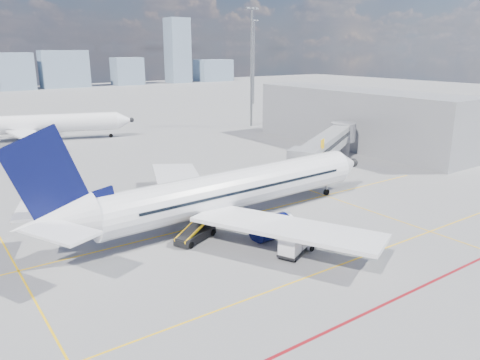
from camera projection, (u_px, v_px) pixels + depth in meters
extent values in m
plane|color=gray|center=(278.00, 245.00, 41.79)|extent=(420.00, 420.00, 0.00)
cube|color=yellow|center=(228.00, 219.00, 48.07)|extent=(60.00, 0.18, 0.01)
cube|color=yellow|center=(327.00, 270.00, 37.08)|extent=(80.00, 0.15, 0.01)
cube|color=yellow|center=(365.00, 209.00, 51.17)|extent=(0.15, 28.00, 0.01)
cube|color=yellow|center=(18.00, 271.00, 36.92)|extent=(0.15, 30.00, 0.01)
cube|color=maroon|center=(389.00, 302.00, 32.38)|extent=(90.00, 0.25, 0.01)
cube|color=gray|center=(326.00, 145.00, 65.81)|extent=(20.84, 13.93, 2.60)
cube|color=black|center=(326.00, 143.00, 65.76)|extent=(20.52, 13.82, 0.55)
cube|color=gray|center=(304.00, 161.00, 56.06)|extent=(4.49, 4.56, 3.00)
cube|color=black|center=(315.00, 180.00, 61.22)|extent=(2.20, 1.00, 0.70)
cylinder|color=gray|center=(316.00, 170.00, 60.85)|extent=(0.56, 0.56, 2.70)
cylinder|color=gray|center=(339.00, 148.00, 73.13)|extent=(0.60, 0.60, 3.90)
cylinder|color=gray|center=(343.00, 132.00, 75.84)|extent=(4.00, 4.00, 3.00)
cylinder|color=gray|center=(342.00, 144.00, 76.37)|extent=(2.40, 2.40, 3.90)
cube|color=yellow|center=(322.00, 144.00, 56.97)|extent=(1.26, 0.82, 1.20)
cube|color=gray|center=(358.00, 118.00, 83.14)|extent=(10.00, 42.00, 10.00)
cube|color=black|center=(339.00, 120.00, 80.46)|extent=(0.25, 40.00, 4.50)
cylinder|color=gray|center=(251.00, 69.00, 102.75)|extent=(0.56, 0.56, 25.00)
cube|color=gray|center=(252.00, 8.00, 99.30)|extent=(3.20, 0.40, 0.50)
cube|color=#ABAEB3|center=(248.00, 8.00, 98.44)|extent=(0.60, 0.15, 0.35)
cube|color=#ABAEB3|center=(253.00, 8.00, 99.11)|extent=(0.60, 0.15, 0.35)
cube|color=#ABAEB3|center=(257.00, 8.00, 99.78)|extent=(0.60, 0.15, 0.35)
cylinder|color=gray|center=(254.00, 63.00, 145.26)|extent=(0.56, 0.56, 25.00)
cube|color=gray|center=(254.00, 20.00, 141.82)|extent=(3.20, 0.40, 0.50)
cube|color=#ABAEB3|center=(251.00, 20.00, 140.95)|extent=(0.60, 0.15, 0.35)
cube|color=#ABAEB3|center=(255.00, 20.00, 141.62)|extent=(0.60, 0.15, 0.35)
cube|color=#ABAEB3|center=(258.00, 20.00, 142.29)|extent=(0.60, 0.15, 0.35)
cube|color=gray|center=(15.00, 71.00, 196.79)|extent=(13.98, 11.70, 15.34)
cube|color=gray|center=(64.00, 69.00, 208.06)|extent=(20.47, 8.19, 16.27)
cube|color=gray|center=(127.00, 71.00, 224.95)|extent=(13.63, 9.76, 12.84)
cube|color=gray|center=(178.00, 51.00, 237.77)|extent=(10.70, 9.69, 31.84)
cube|color=gray|center=(213.00, 70.00, 252.41)|extent=(18.45, 12.08, 11.26)
cylinder|color=white|center=(237.00, 188.00, 47.25)|extent=(29.97, 5.04, 3.88)
cone|color=white|center=(346.00, 164.00, 57.07)|extent=(3.73, 4.02, 3.88)
sphere|color=black|center=(353.00, 163.00, 57.89)|extent=(1.14, 1.14, 1.09)
cone|color=white|center=(53.00, 223.00, 36.46)|extent=(6.51, 4.13, 3.88)
cube|color=black|center=(339.00, 162.00, 56.16)|extent=(1.55, 1.55, 0.45)
cube|color=white|center=(180.00, 182.00, 53.49)|extent=(10.90, 17.16, 0.57)
cube|color=white|center=(287.00, 227.00, 39.84)|extent=(11.90, 17.01, 0.57)
cylinder|color=#070C3A|center=(202.00, 197.00, 51.98)|extent=(3.67, 2.43, 2.29)
cylinder|color=#070C3A|center=(271.00, 228.00, 43.19)|extent=(3.67, 2.43, 2.29)
cylinder|color=#ABAEB3|center=(216.00, 194.00, 53.09)|extent=(0.44, 2.36, 2.35)
cylinder|color=#ABAEB3|center=(286.00, 223.00, 44.30)|extent=(0.44, 2.36, 2.35)
cube|color=#070C3A|center=(48.00, 180.00, 35.53)|extent=(6.82, 0.59, 8.48)
cube|color=#070C3A|center=(82.00, 204.00, 37.58)|extent=(5.62, 0.52, 2.14)
cube|color=white|center=(36.00, 209.00, 38.56)|extent=(4.69, 6.25, 0.22)
cube|color=white|center=(60.00, 232.00, 33.71)|extent=(5.01, 6.30, 0.22)
cylinder|color=gray|center=(327.00, 188.00, 55.79)|extent=(0.29, 0.29, 1.80)
cylinder|color=black|center=(326.00, 192.00, 55.93)|extent=(0.77, 0.31, 0.76)
cylinder|color=gray|center=(215.00, 207.00, 49.31)|extent=(0.33, 0.33, 1.60)
cylinder|color=black|center=(215.00, 210.00, 49.40)|extent=(1.02, 0.69, 1.00)
cylinder|color=gray|center=(245.00, 221.00, 45.37)|extent=(0.33, 0.33, 1.60)
cylinder|color=black|center=(245.00, 224.00, 45.45)|extent=(1.02, 0.69, 1.00)
cube|color=black|center=(230.00, 181.00, 48.92)|extent=(24.45, 1.06, 0.26)
cube|color=black|center=(253.00, 189.00, 46.00)|extent=(24.45, 1.06, 0.26)
cylinder|color=white|center=(44.00, 124.00, 88.18)|extent=(26.30, 11.87, 3.46)
cone|color=white|center=(125.00, 120.00, 92.26)|extent=(4.14, 4.31, 3.46)
sphere|color=black|center=(132.00, 120.00, 92.60)|extent=(1.24, 1.24, 0.98)
cube|color=black|center=(119.00, 118.00, 91.81)|extent=(1.69, 1.69, 0.40)
cube|color=white|center=(42.00, 123.00, 95.43)|extent=(13.34, 13.87, 0.51)
cube|color=white|center=(32.00, 136.00, 80.70)|extent=(5.92, 14.99, 0.51)
cylinder|color=#070C3A|center=(46.00, 130.00, 93.36)|extent=(3.68, 2.96, 2.04)
cylinder|color=#070C3A|center=(40.00, 139.00, 83.87)|extent=(3.68, 2.96, 2.04)
cylinder|color=#ABAEB3|center=(55.00, 130.00, 93.82)|extent=(0.97, 2.08, 2.09)
cylinder|color=#ABAEB3|center=(50.00, 139.00, 84.33)|extent=(0.97, 2.08, 2.09)
cylinder|color=black|center=(42.00, 136.00, 90.82)|extent=(1.16, 0.94, 1.00)
cylinder|color=black|center=(40.00, 141.00, 86.56)|extent=(1.16, 0.94, 1.00)
cylinder|color=black|center=(111.00, 136.00, 92.25)|extent=(0.81, 0.51, 0.76)
cube|color=white|center=(312.00, 240.00, 41.37)|extent=(2.62, 1.72, 0.88)
cube|color=white|center=(309.00, 234.00, 40.89)|extent=(1.30, 1.44, 0.66)
cube|color=black|center=(309.00, 232.00, 40.83)|extent=(1.19, 1.37, 0.39)
cylinder|color=black|center=(311.00, 248.00, 40.44)|extent=(0.65, 0.35, 0.62)
cylinder|color=black|center=(300.00, 244.00, 41.26)|extent=(0.65, 0.35, 0.62)
cylinder|color=black|center=(323.00, 242.00, 41.64)|extent=(0.65, 0.35, 0.62)
cylinder|color=black|center=(312.00, 238.00, 42.47)|extent=(0.65, 0.35, 0.62)
cube|color=black|center=(294.00, 251.00, 39.87)|extent=(3.94, 2.97, 0.18)
cube|color=white|center=(290.00, 245.00, 38.88)|extent=(2.04, 2.02, 1.55)
cube|color=white|center=(298.00, 237.00, 40.39)|extent=(2.04, 2.02, 1.55)
cylinder|color=black|center=(295.00, 260.00, 38.41)|extent=(0.35, 0.26, 0.32)
cylinder|color=black|center=(279.00, 257.00, 39.08)|extent=(0.35, 0.26, 0.32)
cylinder|color=black|center=(308.00, 248.00, 40.75)|extent=(0.35, 0.26, 0.32)
cylinder|color=black|center=(293.00, 245.00, 41.42)|extent=(0.35, 0.26, 0.32)
cube|color=black|center=(195.00, 235.00, 42.73)|extent=(4.70, 3.23, 0.74)
cube|color=black|center=(200.00, 221.00, 43.13)|extent=(6.23, 3.50, 1.95)
cube|color=yellow|center=(195.00, 220.00, 43.42)|extent=(5.87, 2.62, 2.03)
cube|color=yellow|center=(206.00, 222.00, 42.84)|extent=(5.87, 2.62, 2.03)
cylinder|color=black|center=(191.00, 245.00, 41.01)|extent=(0.68, 0.49, 0.63)
cylinder|color=black|center=(177.00, 242.00, 41.75)|extent=(0.68, 0.49, 0.63)
cylinder|color=black|center=(212.00, 233.00, 43.80)|extent=(0.68, 0.49, 0.63)
cylinder|color=black|center=(200.00, 229.00, 44.54)|extent=(0.68, 0.49, 0.63)
imported|color=yellow|center=(349.00, 239.00, 40.50)|extent=(0.61, 0.81, 2.01)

